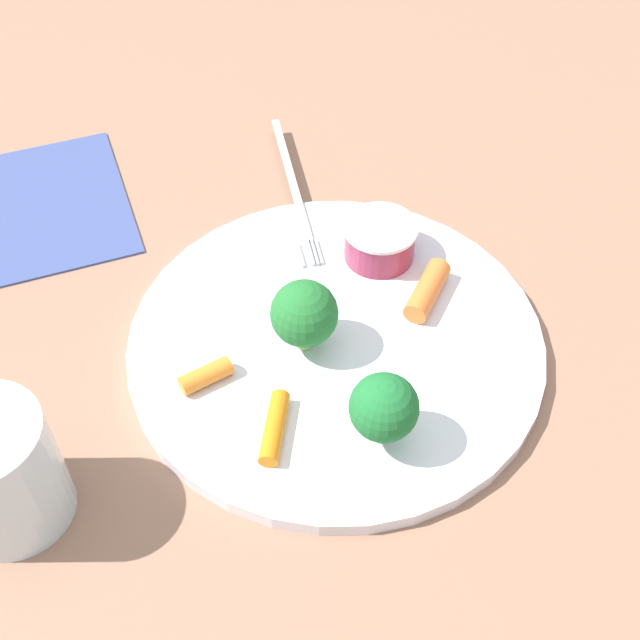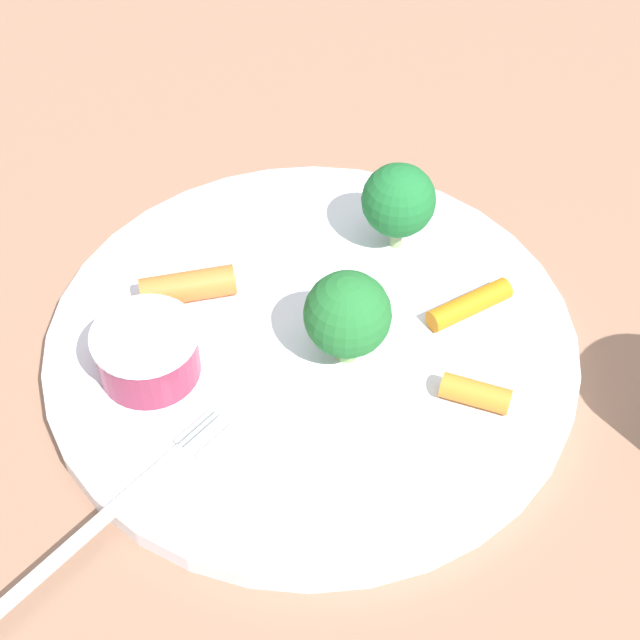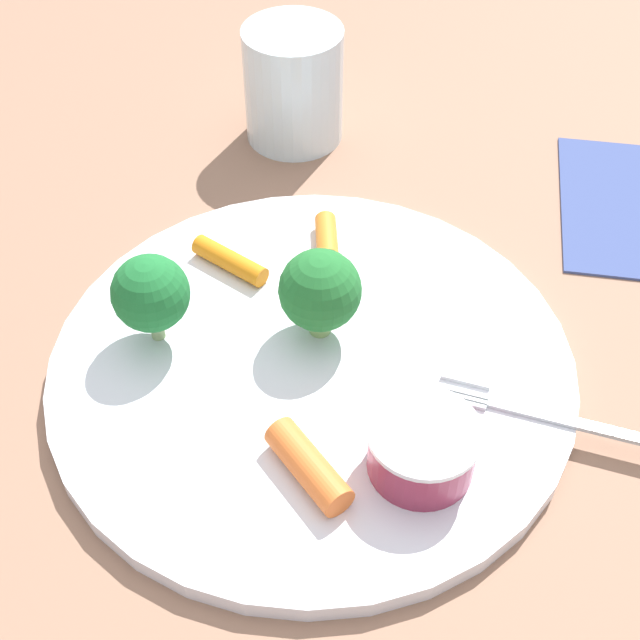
{
  "view_description": "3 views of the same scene",
  "coord_description": "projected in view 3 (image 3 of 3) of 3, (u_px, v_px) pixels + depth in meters",
  "views": [
    {
      "loc": [
        0.36,
        -0.13,
        0.47
      ],
      "look_at": [
        -0.01,
        -0.01,
        0.03
      ],
      "focal_mm": 46.04,
      "sensor_mm": 36.0,
      "label": 1
    },
    {
      "loc": [
        -0.3,
        -0.21,
        0.43
      ],
      "look_at": [
        -0.0,
        -0.01,
        0.03
      ],
      "focal_mm": 54.77,
      "sensor_mm": 36.0,
      "label": 2
    },
    {
      "loc": [
        -0.07,
        0.32,
        0.39
      ],
      "look_at": [
        -0.0,
        -0.02,
        0.03
      ],
      "focal_mm": 49.35,
      "sensor_mm": 36.0,
      "label": 3
    }
  ],
  "objects": [
    {
      "name": "drinking_glass",
      "position": [
        294.0,
        85.0,
        0.65
      ],
      "size": [
        0.07,
        0.07,
        0.09
      ],
      "primitive_type": "cylinder",
      "color": "silver",
      "rests_on": "ground_plane"
    },
    {
      "name": "broccoli_floret_1",
      "position": [
        316.0,
        290.0,
        0.5
      ],
      "size": [
        0.05,
        0.05,
        0.06
      ],
      "color": "#85B665",
      "rests_on": "plate"
    },
    {
      "name": "carrot_stick_2",
      "position": [
        308.0,
        466.0,
        0.44
      ],
      "size": [
        0.05,
        0.05,
        0.02
      ],
      "primitive_type": "cylinder",
      "rotation": [
        1.57,
        0.0,
        3.96
      ],
      "color": "orange",
      "rests_on": "plate"
    },
    {
      "name": "carrot_stick_1",
      "position": [
        327.0,
        237.0,
        0.57
      ],
      "size": [
        0.02,
        0.04,
        0.01
      ],
      "primitive_type": "cylinder",
      "rotation": [
        1.57,
        0.0,
        3.39
      ],
      "color": "orange",
      "rests_on": "plate"
    },
    {
      "name": "sauce_cup",
      "position": [
        422.0,
        448.0,
        0.44
      ],
      "size": [
        0.06,
        0.06,
        0.03
      ],
      "color": "#902B47",
      "rests_on": "plate"
    },
    {
      "name": "ground_plane",
      "position": [
        312.0,
        373.0,
        0.51
      ],
      "size": [
        2.4,
        2.4,
        0.0
      ],
      "primitive_type": "plane",
      "color": "#916952"
    },
    {
      "name": "carrot_stick_0",
      "position": [
        230.0,
        261.0,
        0.55
      ],
      "size": [
        0.05,
        0.03,
        0.01
      ],
      "primitive_type": "cylinder",
      "rotation": [
        1.57,
        0.0,
        4.27
      ],
      "color": "orange",
      "rests_on": "plate"
    },
    {
      "name": "fork",
      "position": [
        610.0,
        432.0,
        0.47
      ],
      "size": [
        0.2,
        0.03,
        0.0
      ],
      "color": "#B6BFC0",
      "rests_on": "plate"
    },
    {
      "name": "broccoli_floret_0",
      "position": [
        153.0,
        288.0,
        0.5
      ],
      "size": [
        0.04,
        0.04,
        0.06
      ],
      "color": "#8EA86F",
      "rests_on": "plate"
    },
    {
      "name": "plate",
      "position": [
        312.0,
        367.0,
        0.51
      ],
      "size": [
        0.3,
        0.3,
        0.01
      ],
      "primitive_type": "cylinder",
      "color": "white",
      "rests_on": "ground_plane"
    }
  ]
}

